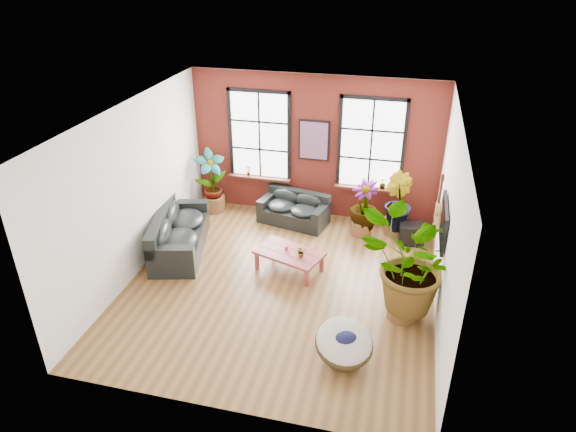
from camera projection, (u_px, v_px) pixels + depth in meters
The scene contains 19 objects.
room at pixel (282, 204), 9.64m from camera, with size 6.04×6.54×3.54m.
sofa_back at pixel (294, 209), 12.51m from camera, with size 1.78×1.14×0.76m.
sofa_left at pixel (177, 233), 11.31m from camera, with size 1.52×2.50×0.92m.
coffee_table at pixel (289, 254), 10.62m from camera, with size 1.54×1.17×0.53m.
papasan_chair at pixel (344, 344), 8.26m from camera, with size 1.25×1.26×0.71m.
poster at pixel (314, 140), 12.15m from camera, with size 0.74×0.06×0.98m.
tv_wall_unit at pixel (441, 220), 9.50m from camera, with size 0.13×1.86×1.20m.
media_box at pixel (412, 233), 11.69m from camera, with size 0.58×0.49×0.47m.
pot_back_left at pixel (215, 203), 13.13m from camera, with size 0.57×0.57×0.39m.
pot_back_right at pixel (395, 226), 12.09m from camera, with size 0.60×0.60×0.38m.
pot_right_wall at pixel (402, 308), 9.33m from camera, with size 0.63×0.63×0.41m.
pot_mid at pixel (361, 227), 12.06m from camera, with size 0.61×0.61×0.35m.
floor_plant_back_left at pixel (211, 178), 12.78m from camera, with size 0.79×0.53×1.50m, color #17572B.
floor_plant_back_right at pixel (397, 202), 11.79m from camera, with size 0.74×0.60×1.35m, color #17572B.
floor_plant_right_wall at pixel (409, 267), 8.91m from camera, with size 1.69×1.46×1.88m, color #17572B.
floor_plant_mid at pixel (364, 205), 11.82m from camera, with size 0.67×0.67×1.19m, color #17572B.
table_plant at pixel (301, 252), 10.38m from camera, with size 0.20×0.18×0.23m, color #17572B.
sill_plant_left at pixel (248, 170), 12.88m from camera, with size 0.14×0.10×0.27m, color #17572B.
sill_plant_right at pixel (383, 184), 12.17m from camera, with size 0.15×0.15×0.27m, color #17572B.
Camera 1 is at (2.16, -8.21, 6.05)m, focal length 32.00 mm.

